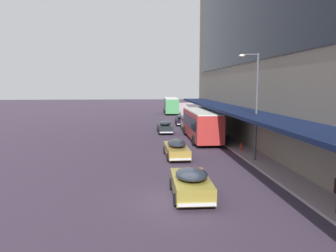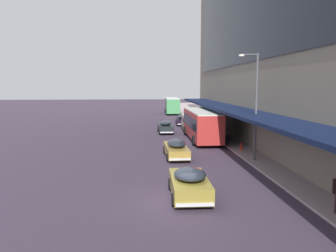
% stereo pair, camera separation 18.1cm
% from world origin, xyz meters
% --- Properties ---
extents(ground, '(240.00, 240.00, 0.00)m').
position_xyz_m(ground, '(0.00, 0.00, 0.00)').
color(ground, '#3B2F40').
extents(transit_bus_kerbside_front, '(2.84, 10.35, 3.13)m').
position_xyz_m(transit_bus_kerbside_front, '(4.35, 18.10, 1.80)').
color(transit_bus_kerbside_front, '#AF2C2A').
rests_on(transit_bus_kerbside_front, ground).
extents(transit_bus_kerbside_rear, '(3.04, 9.58, 3.20)m').
position_xyz_m(transit_bus_kerbside_rear, '(4.15, 50.81, 1.84)').
color(transit_bus_kerbside_rear, '#489758').
rests_on(transit_bus_kerbside_rear, ground).
extents(sedan_second_near, '(2.04, 4.33, 1.55)m').
position_xyz_m(sedan_second_near, '(0.59, 0.54, 0.77)').
color(sedan_second_near, olive).
rests_on(sedan_second_near, ground).
extents(sedan_oncoming_front, '(1.80, 4.35, 1.49)m').
position_xyz_m(sedan_oncoming_front, '(0.93, 23.57, 0.74)').
color(sedan_oncoming_front, black).
rests_on(sedan_oncoming_front, ground).
extents(sedan_far_back, '(2.07, 4.95, 1.52)m').
position_xyz_m(sedan_far_back, '(3.98, 31.62, 0.75)').
color(sedan_far_back, black).
rests_on(sedan_far_back, ground).
extents(sedan_trailing_mid, '(1.86, 4.92, 1.49)m').
position_xyz_m(sedan_trailing_mid, '(0.86, 9.98, 0.74)').
color(sedan_trailing_mid, olive).
rests_on(sedan_trailing_mid, ground).
extents(vw_van, '(2.04, 4.62, 1.96)m').
position_xyz_m(vw_van, '(4.18, 26.19, 1.10)').
color(vw_van, beige).
rests_on(vw_van, ground).
extents(street_lamp, '(1.50, 0.28, 7.90)m').
position_xyz_m(street_lamp, '(6.43, 7.94, 4.68)').
color(street_lamp, '#4C4C51').
rests_on(street_lamp, sidewalk_kerb).
extents(fire_hydrant, '(0.20, 0.40, 0.70)m').
position_xyz_m(fire_hydrant, '(6.62, 11.48, 0.49)').
color(fire_hydrant, '#B52A15').
rests_on(fire_hydrant, sidewalk_kerb).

